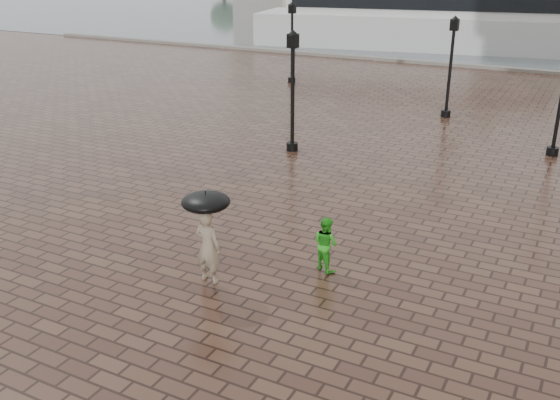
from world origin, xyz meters
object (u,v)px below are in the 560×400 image
object	(u,v)px
child_pedestrian	(326,244)
street_lamps	(457,69)
adult_pedestrian	(208,247)
ferry_near	(424,14)

from	to	relation	value
child_pedestrian	street_lamps	bearing A→B (deg)	-63.00
street_lamps	adult_pedestrian	distance (m)	17.83
child_pedestrian	ferry_near	world-z (taller)	ferry_near
street_lamps	child_pedestrian	xyz separation A→B (m)	(0.63, -15.92, -1.65)
adult_pedestrian	ferry_near	size ratio (longest dim) A/B	0.07
child_pedestrian	ferry_near	bearing A→B (deg)	-53.04
adult_pedestrian	child_pedestrian	distance (m)	2.82
street_lamps	adult_pedestrian	bearing A→B (deg)	-94.95
street_lamps	child_pedestrian	world-z (taller)	street_lamps
street_lamps	child_pedestrian	bearing A→B (deg)	-87.72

